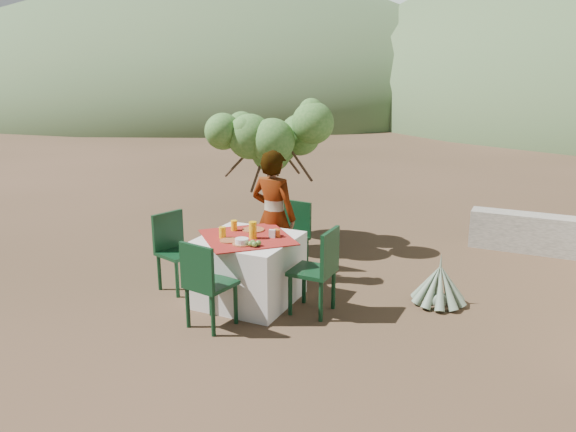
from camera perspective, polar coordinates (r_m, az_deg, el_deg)
The scene contains 23 objects.
ground at distance 6.57m, azimuth -6.87°, elevation -8.45°, with size 160.00×160.00×0.00m, color #352818.
table at distance 6.40m, azimuth -4.11°, elevation -5.38°, with size 1.30×1.30×0.76m.
chair_far at distance 7.23m, azimuth 0.39°, elevation -1.81°, with size 0.47×0.47×0.92m.
chair_near at distance 5.73m, azimuth -8.38°, elevation -6.57°, with size 0.49×0.49×0.93m.
chair_left at distance 6.83m, azimuth -11.45°, elevation -3.13°, with size 0.53×0.53×0.92m.
chair_right at distance 6.01m, azimuth 3.21°, elevation -5.21°, with size 0.45×0.45×0.95m.
person at distance 6.84m, azimuth -1.48°, elevation -0.08°, with size 0.60×0.39×1.64m, color #8C6651.
shrub_tree at distance 8.07m, azimuth -1.16°, elevation 7.10°, with size 1.61×1.58×1.89m.
agave at distance 6.57m, azimuth 15.11°, elevation -6.79°, with size 0.63×0.61×0.66m.
stone_wall at distance 8.81m, azimuth 26.47°, elevation -1.93°, with size 2.60×0.35×0.55m, color gray.
hill_near_left at distance 41.10m, azimuth -6.21°, elevation 11.33°, with size 40.00×40.00×16.00m, color #37542F.
hill_far_center at distance 57.60m, azimuth 18.24°, elevation 11.72°, with size 60.00×60.00×24.00m, color slate.
plate_far at distance 6.51m, azimuth -3.55°, elevation -1.39°, with size 0.26×0.26×0.01m, color brown.
plate_near at distance 6.13m, azimuth -6.03°, elevation -2.50°, with size 0.20×0.20×0.01m, color brown.
glass_far at distance 6.51m, azimuth -5.51°, elevation -0.96°, with size 0.07×0.07×0.12m, color yellow.
glass_near at distance 6.24m, azimuth -6.68°, elevation -1.67°, with size 0.08×0.08×0.12m, color yellow.
juice_pitcher at distance 6.18m, azimuth -3.60°, elevation -1.44°, with size 0.09×0.09×0.19m, color yellow.
bowl_plate at distance 6.01m, azimuth -4.71°, elevation -2.84°, with size 0.21×0.21×0.01m, color brown.
white_bowl at distance 6.00m, azimuth -4.72°, elevation -2.54°, with size 0.15×0.15×0.05m, color white.
jar_left at distance 6.24m, azimuth -1.03°, elevation -1.77°, with size 0.05×0.05×0.08m, color #C46122.
jar_right at distance 6.28m, azimuth -1.24°, elevation -1.65°, with size 0.05×0.05×0.08m, color #C46122.
napkin_holder at distance 6.21m, azimuth -1.62°, elevation -1.80°, with size 0.07×0.04×0.09m, color white.
fruit_cluster at distance 5.93m, azimuth -3.46°, elevation -2.80°, with size 0.13×0.12×0.06m.
Camera 1 is at (3.24, -5.09, 2.61)m, focal length 35.00 mm.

